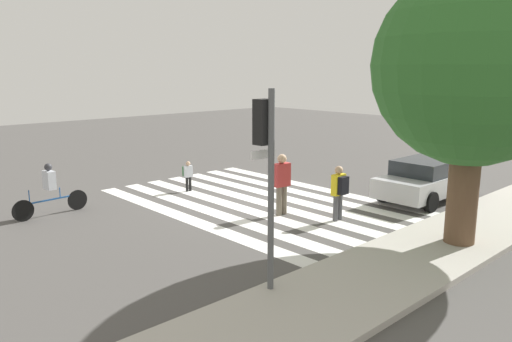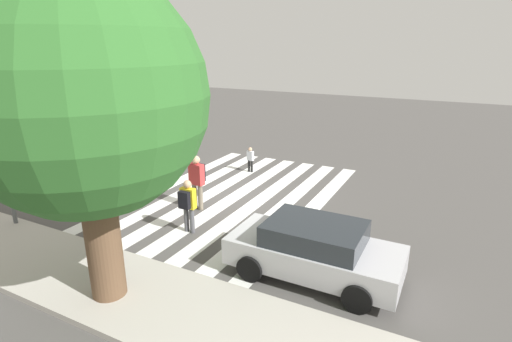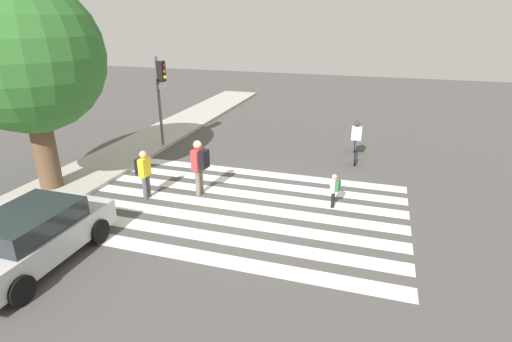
{
  "view_description": "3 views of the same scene",
  "coord_description": "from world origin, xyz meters",
  "px_view_note": "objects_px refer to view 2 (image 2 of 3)",
  "views": [
    {
      "loc": [
        10.94,
        11.67,
        4.3
      ],
      "look_at": [
        0.03,
        -0.08,
        1.02
      ],
      "focal_mm": 35.0,
      "sensor_mm": 36.0,
      "label": 1
    },
    {
      "loc": [
        -6.87,
        11.66,
        5.34
      ],
      "look_at": [
        -0.49,
        -0.65,
        0.84
      ],
      "focal_mm": 28.0,
      "sensor_mm": 36.0,
      "label": 2
    },
    {
      "loc": [
        -10.45,
        -3.76,
        5.56
      ],
      "look_at": [
        -0.34,
        -0.63,
        1.4
      ],
      "focal_mm": 28.0,
      "sensor_mm": 36.0,
      "label": 3
    }
  ],
  "objects_px": {
    "traffic_light": "(3,136)",
    "cyclist_mid_street": "(166,139)",
    "pedestrian_adult_yellow_jacket": "(250,157)",
    "car_parked_silver_sedan": "(314,250)",
    "pedestrian_adult_blue_shirt": "(188,203)",
    "pedestrian_child_with_backpack": "(197,178)",
    "street_tree": "(84,98)"
  },
  "relations": [
    {
      "from": "pedestrian_adult_blue_shirt",
      "to": "pedestrian_adult_yellow_jacket",
      "type": "distance_m",
      "value": 6.01
    },
    {
      "from": "pedestrian_adult_yellow_jacket",
      "to": "pedestrian_child_with_backpack",
      "type": "xyz_separation_m",
      "value": [
        -0.33,
        4.31,
        0.44
      ]
    },
    {
      "from": "street_tree",
      "to": "pedestrian_adult_yellow_jacket",
      "type": "bearing_deg",
      "value": -80.8
    },
    {
      "from": "traffic_light",
      "to": "street_tree",
      "type": "relative_size",
      "value": 0.59
    },
    {
      "from": "traffic_light",
      "to": "car_parked_silver_sedan",
      "type": "xyz_separation_m",
      "value": [
        -8.86,
        -1.46,
        -2.07
      ]
    },
    {
      "from": "cyclist_mid_street",
      "to": "pedestrian_adult_blue_shirt",
      "type": "bearing_deg",
      "value": 129.29
    },
    {
      "from": "traffic_light",
      "to": "car_parked_silver_sedan",
      "type": "bearing_deg",
      "value": -170.65
    },
    {
      "from": "traffic_light",
      "to": "pedestrian_adult_blue_shirt",
      "type": "relative_size",
      "value": 2.47
    },
    {
      "from": "pedestrian_child_with_backpack",
      "to": "traffic_light",
      "type": "bearing_deg",
      "value": 48.58
    },
    {
      "from": "cyclist_mid_street",
      "to": "traffic_light",
      "type": "bearing_deg",
      "value": 92.93
    },
    {
      "from": "traffic_light",
      "to": "cyclist_mid_street",
      "type": "distance_m",
      "value": 8.45
    },
    {
      "from": "pedestrian_adult_yellow_jacket",
      "to": "cyclist_mid_street",
      "type": "relative_size",
      "value": 0.48
    },
    {
      "from": "pedestrian_adult_blue_shirt",
      "to": "car_parked_silver_sedan",
      "type": "relative_size",
      "value": 0.4
    },
    {
      "from": "pedestrian_adult_yellow_jacket",
      "to": "car_parked_silver_sedan",
      "type": "relative_size",
      "value": 0.27
    },
    {
      "from": "cyclist_mid_street",
      "to": "car_parked_silver_sedan",
      "type": "bearing_deg",
      "value": 141.62
    },
    {
      "from": "pedestrian_child_with_backpack",
      "to": "pedestrian_adult_yellow_jacket",
      "type": "bearing_deg",
      "value": -78.39
    },
    {
      "from": "pedestrian_child_with_backpack",
      "to": "car_parked_silver_sedan",
      "type": "distance_m",
      "value": 5.25
    },
    {
      "from": "traffic_light",
      "to": "cyclist_mid_street",
      "type": "relative_size",
      "value": 1.73
    },
    {
      "from": "street_tree",
      "to": "pedestrian_adult_blue_shirt",
      "type": "xyz_separation_m",
      "value": [
        0.4,
        -3.39,
        -3.41
      ]
    },
    {
      "from": "traffic_light",
      "to": "cyclist_mid_street",
      "type": "height_order",
      "value": "traffic_light"
    },
    {
      "from": "street_tree",
      "to": "pedestrian_adult_yellow_jacket",
      "type": "height_order",
      "value": "street_tree"
    },
    {
      "from": "pedestrian_adult_blue_shirt",
      "to": "pedestrian_child_with_backpack",
      "type": "relative_size",
      "value": 0.87
    },
    {
      "from": "pedestrian_child_with_backpack",
      "to": "cyclist_mid_street",
      "type": "bearing_deg",
      "value": -34.77
    },
    {
      "from": "pedestrian_adult_yellow_jacket",
      "to": "cyclist_mid_street",
      "type": "distance_m",
      "value": 4.78
    },
    {
      "from": "traffic_light",
      "to": "pedestrian_adult_blue_shirt",
      "type": "bearing_deg",
      "value": -157.72
    },
    {
      "from": "pedestrian_adult_blue_shirt",
      "to": "street_tree",
      "type": "bearing_deg",
      "value": -84.34
    },
    {
      "from": "traffic_light",
      "to": "car_parked_silver_sedan",
      "type": "distance_m",
      "value": 9.22
    },
    {
      "from": "cyclist_mid_street",
      "to": "pedestrian_adult_yellow_jacket",
      "type": "bearing_deg",
      "value": 172.39
    },
    {
      "from": "pedestrian_adult_yellow_jacket",
      "to": "pedestrian_child_with_backpack",
      "type": "distance_m",
      "value": 4.35
    },
    {
      "from": "cyclist_mid_street",
      "to": "car_parked_silver_sedan",
      "type": "height_order",
      "value": "cyclist_mid_street"
    },
    {
      "from": "street_tree",
      "to": "cyclist_mid_street",
      "type": "xyz_separation_m",
      "value": [
        6.27,
        -9.57,
        -3.49
      ]
    },
    {
      "from": "pedestrian_adult_blue_shirt",
      "to": "cyclist_mid_street",
      "type": "xyz_separation_m",
      "value": [
        5.87,
        -6.18,
        -0.08
      ]
    }
  ]
}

